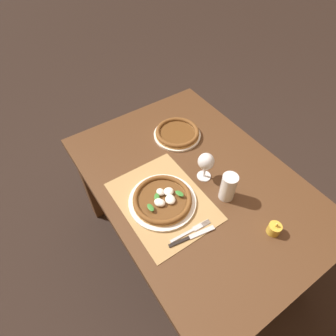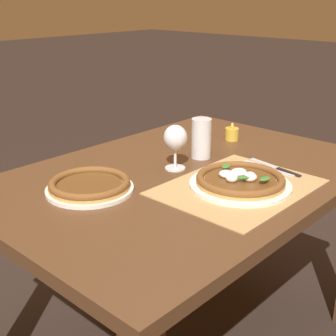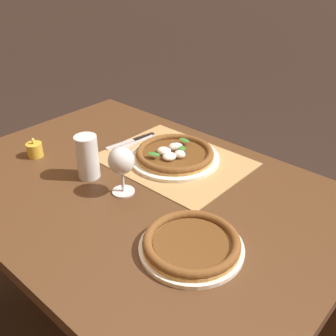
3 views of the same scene
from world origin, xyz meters
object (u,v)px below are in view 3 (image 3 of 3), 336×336
Objects in this scene: wine_glass at (121,162)px; knife at (131,141)px; pizza_far at (191,244)px; pint_glass at (87,158)px; pizza_near at (175,155)px; fork at (133,144)px; votive_candle at (35,150)px.

knife is at bearing -47.26° from wine_glass.
pint_glass is at bearing -6.17° from pizza_far.
pizza_far is 0.63m from knife.
pizza_far is (-0.33, 0.32, -0.00)m from pizza_near.
pizza_near reaches higher than pizza_far.
knife is (0.02, -0.01, 0.00)m from fork.
votive_candle is (0.41, 0.05, -0.08)m from wine_glass.
wine_glass reaches higher than fork.
wine_glass is 0.72× the size of knife.
knife is at bearing -29.53° from pizza_far.
pizza_near is at bearing -117.36° from pint_glass.
pizza_near is 0.46m from pizza_far.
knife is (0.23, -0.25, -0.10)m from wine_glass.
knife reaches higher than fork.
pint_glass reaches higher than knife.
pizza_far reaches higher than fork.
votive_candle is at bearing -0.65° from pizza_far.
wine_glass reaches higher than pizza_near.
wine_glass is 1.07× the size of pint_glass.
pizza_near is at bearing -178.14° from knife.
knife is at bearing -25.34° from fork.
fork is at bearing -77.59° from pint_glass.
fork is (0.53, -0.30, -0.01)m from pizza_far.
knife is at bearing 1.86° from pizza_near.
wine_glass reaches higher than pizza_far.
pizza_near is 1.46× the size of knife.
fork is at bearing -124.16° from votive_candle.
votive_candle reaches higher than knife.
wine_glass reaches higher than knife.
pizza_near is at bearing -141.60° from votive_candle.
fork is at bearing -49.02° from wine_glass.
pint_glass is 0.72× the size of fork.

